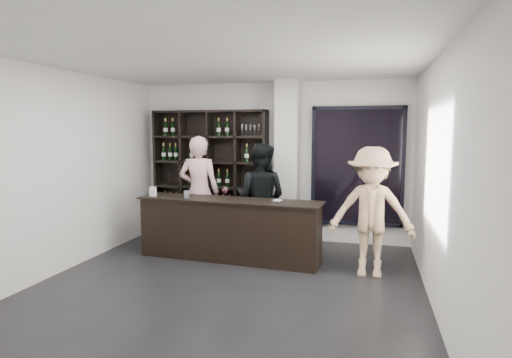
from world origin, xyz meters
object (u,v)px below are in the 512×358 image
(customer, at_px, (371,212))
(wine_shelf, at_px, (210,174))
(tasting_counter, at_px, (229,229))
(taster_black, at_px, (261,198))
(taster_pink, at_px, (199,192))

(customer, bearing_deg, wine_shelf, 155.00)
(tasting_counter, relative_size, taster_black, 1.62)
(customer, bearing_deg, taster_black, 158.04)
(tasting_counter, xyz_separation_m, customer, (2.15, -0.21, 0.42))
(wine_shelf, height_order, tasting_counter, wine_shelf)
(wine_shelf, xyz_separation_m, tasting_counter, (0.80, -1.30, -0.72))
(wine_shelf, distance_m, tasting_counter, 1.69)
(wine_shelf, xyz_separation_m, taster_pink, (0.06, -0.72, -0.23))
(wine_shelf, bearing_deg, taster_black, -31.53)
(wine_shelf, xyz_separation_m, customer, (2.95, -1.52, -0.29))
(tasting_counter, bearing_deg, taster_black, 61.87)
(wine_shelf, bearing_deg, tasting_counter, -58.46)
(taster_black, relative_size, customer, 1.00)
(wine_shelf, distance_m, customer, 3.33)
(taster_pink, distance_m, customer, 3.00)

